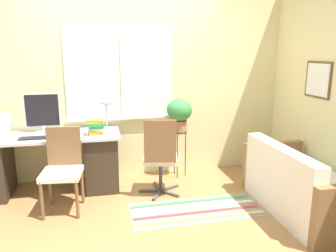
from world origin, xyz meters
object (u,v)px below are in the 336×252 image
mouse (62,136)px  couch_loveseat (301,189)px  monitor (43,112)px  desk_chair_wooden (63,167)px  office_chair_swivel (160,156)px  book_stack (96,127)px  plant_stand (179,138)px  desk_lamp (106,106)px  potted_plant (179,112)px  keyboard (38,138)px

mouse → couch_loveseat: size_ratio=0.05×
monitor → desk_chair_wooden: size_ratio=0.54×
mouse → office_chair_swivel: office_chair_swivel is taller
mouse → book_stack: bearing=10.0°
book_stack → plant_stand: (1.12, 0.24, -0.28)m
monitor → mouse: monitor is taller
desk_lamp → monitor: bearing=-179.2°
potted_plant → keyboard: bearing=-170.8°
book_stack → couch_loveseat: bearing=-26.2°
mouse → desk_chair_wooden: size_ratio=0.07×
monitor → desk_chair_wooden: bearing=-69.4°
desk_lamp → potted_plant: desk_lamp is taller
plant_stand → mouse: bearing=-168.3°
desk_lamp → potted_plant: 0.98m
keyboard → office_chair_swivel: size_ratio=0.43×
monitor → office_chair_swivel: (1.38, -0.59, -0.48)m
mouse → office_chair_swivel: 1.19m
book_stack → desk_chair_wooden: size_ratio=0.25×
office_chair_swivel → couch_loveseat: office_chair_swivel is taller
desk_chair_wooden → monitor: bearing=117.2°
desk_lamp → plant_stand: (0.97, -0.04, -0.47)m
keyboard → book_stack: (0.66, 0.04, 0.09)m
keyboard → potted_plant: (1.78, 0.29, 0.18)m
monitor → desk_lamp: bearing=0.8°
keyboard → office_chair_swivel: (1.40, -0.27, -0.24)m
desk_lamp → book_stack: bearing=-116.4°
desk_chair_wooden → plant_stand: desk_chair_wooden is taller
monitor → plant_stand: size_ratio=0.75×
plant_stand → keyboard: bearing=-170.8°
mouse → desk_chair_wooden: desk_chair_wooden is taller
desk_chair_wooden → couch_loveseat: desk_chair_wooden is taller
monitor → plant_stand: bearing=-1.1°
potted_plant → monitor: bearing=178.9°
keyboard → desk_lamp: desk_lamp is taller
plant_stand → potted_plant: potted_plant is taller
book_stack → desk_lamp: bearing=63.6°
plant_stand → desk_chair_wooden: bearing=-155.5°
desk_lamp → office_chair_swivel: 1.00m
desk_chair_wooden → potted_plant: size_ratio=2.03×
mouse → book_stack: size_ratio=0.29×
office_chair_swivel → desk_lamp: bearing=-33.0°
monitor → keyboard: bearing=-94.5°
couch_loveseat → desk_chair_wooden: bearing=76.1°
desk_lamp → book_stack: 0.38m
desk_lamp → book_stack: size_ratio=1.69×
office_chair_swivel → mouse: bearing=0.0°
mouse → office_chair_swivel: size_ratio=0.07×
desk_lamp → desk_chair_wooden: size_ratio=0.43×
monitor → keyboard: (-0.03, -0.32, -0.24)m
desk_chair_wooden → couch_loveseat: size_ratio=0.63×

